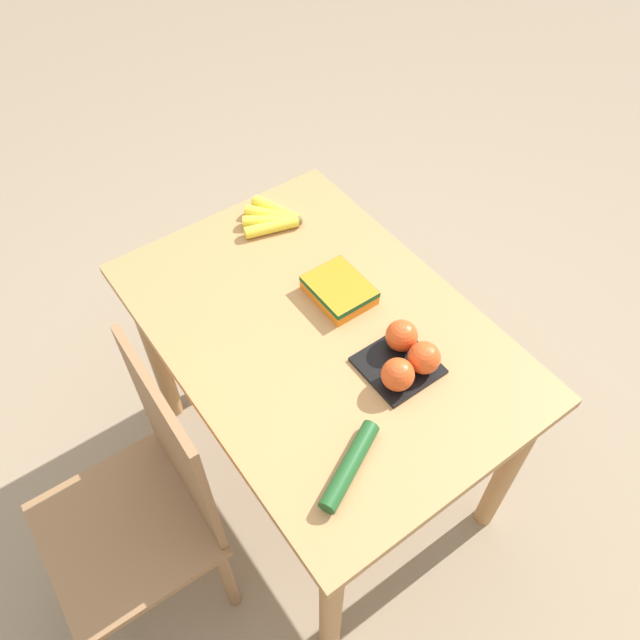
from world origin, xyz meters
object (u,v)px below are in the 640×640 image
at_px(banana_bunch, 273,219).
at_px(cucumber_near, 350,465).
at_px(chair, 147,507).
at_px(tomato_pack, 406,357).
at_px(carrot_bag, 339,289).

bearing_deg(banana_bunch, cucumber_near, 158.45).
relative_size(chair, tomato_pack, 5.45).
distance_m(banana_bunch, carrot_bag, 0.35).
height_order(banana_bunch, cucumber_near, cucumber_near).
height_order(carrot_bag, cucumber_near, carrot_bag).
bearing_deg(banana_bunch, carrot_bag, 177.41).
xyz_separation_m(tomato_pack, cucumber_near, (-0.14, 0.28, -0.02)).
bearing_deg(banana_bunch, chair, 122.92).
xyz_separation_m(carrot_bag, cucumber_near, (-0.42, 0.29, -0.01)).
distance_m(tomato_pack, cucumber_near, 0.31).
distance_m(banana_bunch, tomato_pack, 0.64).
relative_size(banana_bunch, cucumber_near, 0.82).
relative_size(banana_bunch, tomato_pack, 1.01).
height_order(chair, carrot_bag, chair).
xyz_separation_m(chair, cucumber_near, (-0.32, -0.40, 0.28)).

